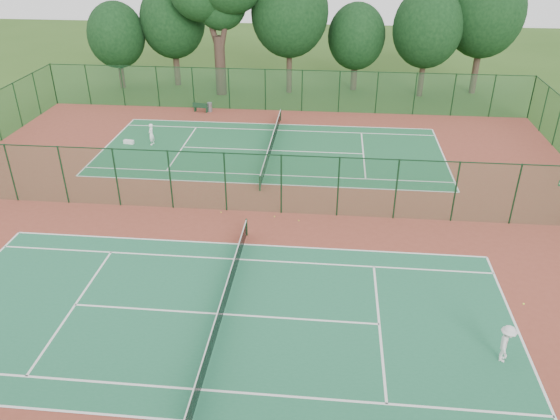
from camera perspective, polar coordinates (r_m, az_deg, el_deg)
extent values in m
plane|color=#2C4D18|center=(30.54, -2.75, -0.15)|extent=(120.00, 120.00, 0.00)
cube|color=brown|center=(30.54, -2.75, -0.14)|extent=(40.00, 36.00, 0.01)
cube|color=#206745|center=(23.15, -5.92, -10.79)|extent=(23.77, 10.97, 0.01)
cube|color=#1E6139|center=(38.61, -0.87, 6.24)|extent=(23.77, 10.97, 0.01)
cube|color=#1A4F2D|center=(46.51, 0.38, 12.40)|extent=(40.00, 0.02, 3.50)
cube|color=black|center=(46.07, 0.39, 14.45)|extent=(40.00, 0.05, 0.05)
cube|color=#184826|center=(29.74, -2.82, 2.81)|extent=(40.00, 0.02, 3.50)
cube|color=#12321A|center=(29.05, -2.90, 5.85)|extent=(40.00, 0.05, 0.05)
cylinder|color=#153A1C|center=(28.06, -3.51, -1.81)|extent=(0.10, 0.10, 0.97)
cube|color=black|center=(22.86, -5.98, -9.87)|extent=(0.02, 12.80, 0.85)
cube|color=silver|center=(22.59, -6.04, -9.01)|extent=(0.04, 12.80, 0.06)
cylinder|color=#14381F|center=(32.61, -2.13, 2.78)|extent=(0.10, 0.10, 0.97)
cylinder|color=#14381F|center=(44.41, 0.06, 9.91)|extent=(0.10, 0.10, 0.97)
cube|color=black|center=(38.43, -0.87, 6.89)|extent=(0.02, 12.80, 0.85)
cube|color=white|center=(38.27, -0.88, 7.50)|extent=(0.04, 12.80, 0.06)
imported|color=silver|center=(22.14, 22.56, -12.77)|extent=(0.85, 1.14, 1.56)
imported|color=white|center=(40.43, -13.31, 7.71)|extent=(0.45, 0.62, 1.57)
cylinder|color=slate|center=(47.00, -7.36, 10.62)|extent=(0.50, 0.50, 0.77)
cube|color=black|center=(47.29, -8.84, 10.39)|extent=(0.13, 0.36, 0.40)
cube|color=black|center=(46.88, -7.64, 10.31)|extent=(0.13, 0.36, 0.40)
cube|color=black|center=(47.02, -8.26, 10.60)|extent=(1.37, 0.60, 0.04)
cube|color=black|center=(46.80, -8.36, 10.77)|extent=(1.31, 0.28, 0.40)
cube|color=white|center=(41.24, -15.52, 6.87)|extent=(0.77, 0.40, 0.28)
sphere|color=#CEE735|center=(29.91, -0.59, -0.68)|extent=(0.07, 0.07, 0.07)
sphere|color=#D3E034|center=(29.54, 1.97, -1.10)|extent=(0.07, 0.07, 0.07)
sphere|color=gold|center=(30.50, -6.18, -0.23)|extent=(0.07, 0.07, 0.07)
cylinder|color=#35241D|center=(51.30, -6.26, 14.76)|extent=(0.96, 0.96, 5.22)
cylinder|color=#35241D|center=(50.95, -7.35, 19.10)|extent=(1.77, 0.52, 5.19)
cylinder|color=#35241D|center=(50.17, -5.63, 19.35)|extent=(1.65, 0.49, 5.63)
sphere|color=black|center=(50.98, -6.22, 20.65)|extent=(4.52, 4.52, 4.52)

